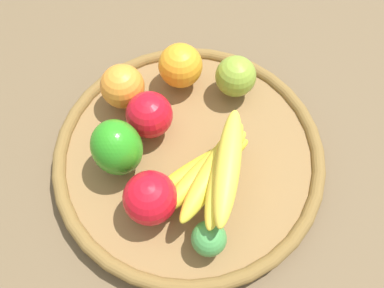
{
  "coord_description": "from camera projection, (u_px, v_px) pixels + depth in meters",
  "views": [
    {
      "loc": [
        -0.0,
        -0.3,
        0.61
      ],
      "look_at": [
        0.0,
        0.0,
        0.06
      ],
      "focal_mm": 38.69,
      "sensor_mm": 36.0,
      "label": 1
    }
  ],
  "objects": [
    {
      "name": "basket",
      "position": [
        192.0,
        155.0,
        0.66
      ],
      "size": [
        0.43,
        0.43,
        0.04
      ],
      "color": "olive",
      "rests_on": "ground_plane"
    },
    {
      "name": "bell_pepper",
      "position": [
        120.0,
        147.0,
        0.59
      ],
      "size": [
        0.11,
        0.11,
        0.09
      ],
      "primitive_type": "ellipsoid",
      "rotation": [
        0.0,
        0.0,
        5.35
      ],
      "color": "#2A901D",
      "rests_on": "basket"
    },
    {
      "name": "apple_2",
      "position": [
        239.0,
        76.0,
        0.67
      ],
      "size": [
        0.09,
        0.09,
        0.07
      ],
      "primitive_type": "sphere",
      "rotation": [
        0.0,
        0.0,
        2.67
      ],
      "color": "olive",
      "rests_on": "basket"
    },
    {
      "name": "banana_bunch",
      "position": [
        217.0,
        169.0,
        0.58
      ],
      "size": [
        0.17,
        0.18,
        0.09
      ],
      "color": "yellow",
      "rests_on": "basket"
    },
    {
      "name": "apple_1",
      "position": [
        154.0,
        198.0,
        0.56
      ],
      "size": [
        0.08,
        0.08,
        0.08
      ],
      "primitive_type": "sphere",
      "rotation": [
        0.0,
        0.0,
        4.75
      ],
      "color": "red",
      "rests_on": "basket"
    },
    {
      "name": "orange_1",
      "position": [
        126.0,
        86.0,
        0.66
      ],
      "size": [
        0.08,
        0.08,
        0.07
      ],
      "primitive_type": "sphere",
      "rotation": [
        0.0,
        0.0,
        4.93
      ],
      "color": "orange",
      "rests_on": "basket"
    },
    {
      "name": "lime_0",
      "position": [
        213.0,
        238.0,
        0.55
      ],
      "size": [
        0.07,
        0.07,
        0.05
      ],
      "primitive_type": "sphere",
      "rotation": [
        0.0,
        0.0,
        2.65
      ],
      "color": "#439246",
      "rests_on": "basket"
    },
    {
      "name": "orange_0",
      "position": [
        183.0,
        66.0,
        0.68
      ],
      "size": [
        0.08,
        0.08,
        0.07
      ],
      "primitive_type": "sphere",
      "rotation": [
        0.0,
        0.0,
        1.43
      ],
      "color": "orange",
      "rests_on": "basket"
    },
    {
      "name": "apple_0",
      "position": [
        153.0,
        115.0,
        0.63
      ],
      "size": [
        0.08,
        0.08,
        0.07
      ],
      "primitive_type": "sphere",
      "rotation": [
        0.0,
        0.0,
        3.24
      ],
      "color": "red",
      "rests_on": "basket"
    },
    {
      "name": "ground_plane",
      "position": [
        192.0,
        161.0,
        0.68
      ],
      "size": [
        2.4,
        2.4,
        0.0
      ],
      "primitive_type": "plane",
      "color": "brown",
      "rests_on": "ground"
    }
  ]
}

